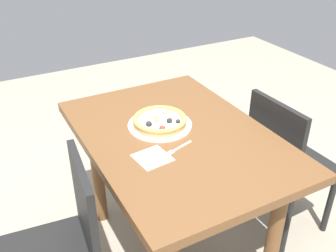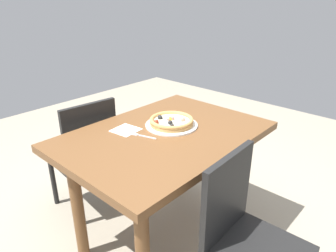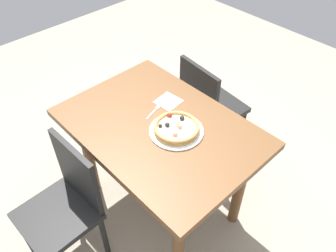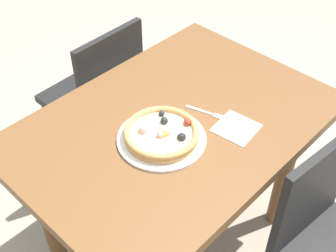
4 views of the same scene
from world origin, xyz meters
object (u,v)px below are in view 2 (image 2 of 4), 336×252
at_px(dining_table, 164,151).
at_px(plate, 172,125).
at_px(chair_far, 85,153).
at_px(fork, 141,136).
at_px(napkin, 126,130).
at_px(chair_near, 246,239).
at_px(pizza, 171,121).

distance_m(dining_table, plate, 0.17).
bearing_deg(chair_far, fork, -81.35).
bearing_deg(chair_far, napkin, -81.42).
height_order(chair_near, chair_far, same).
bearing_deg(fork, dining_table, -136.69).
bearing_deg(pizza, chair_near, -108.65).
relative_size(chair_far, plate, 2.79).
bearing_deg(chair_far, dining_table, -70.91).
xyz_separation_m(chair_far, pizza, (0.25, -0.59, 0.33)).
relative_size(fork, napkin, 1.16).
height_order(pizza, napkin, pizza).
height_order(chair_far, fork, chair_far).
bearing_deg(dining_table, plate, 19.23).
bearing_deg(plate, chair_far, 112.83).
bearing_deg(chair_near, dining_table, -102.80).
xyz_separation_m(dining_table, chair_near, (-0.12, -0.63, -0.18)).
bearing_deg(plate, napkin, 146.23).
xyz_separation_m(fork, napkin, (-0.01, 0.12, -0.00)).
distance_m(chair_near, chair_far, 1.25).
distance_m(chair_far, plate, 0.71).
bearing_deg(dining_table, napkin, 123.93).
bearing_deg(napkin, chair_near, -89.76).
bearing_deg(pizza, fork, 171.31).
xyz_separation_m(dining_table, chair_far, (-0.15, 0.63, -0.18)).
bearing_deg(dining_table, chair_near, -101.12).
distance_m(chair_far, pizza, 0.72).
bearing_deg(napkin, plate, -33.77).
relative_size(dining_table, pizza, 4.44).
relative_size(dining_table, chair_near, 1.34).
height_order(dining_table, plate, plate).
bearing_deg(chair_far, chair_near, -83.02).
bearing_deg(napkin, chair_far, 92.71).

